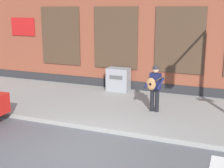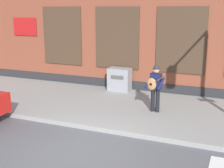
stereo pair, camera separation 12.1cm
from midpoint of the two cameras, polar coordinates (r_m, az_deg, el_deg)
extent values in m
plane|color=#56565B|center=(8.75, -5.45, -12.04)|extent=(160.00, 160.00, 0.00)
cube|color=gray|center=(11.99, 3.24, -4.36)|extent=(28.00, 4.89, 0.15)
cube|color=brown|center=(15.68, 8.98, 11.46)|extent=(28.00, 4.00, 6.45)
cube|color=#28282B|center=(14.16, 6.55, -0.77)|extent=(28.00, 0.04, 0.55)
cube|color=#473323|center=(15.52, -8.85, 8.69)|extent=(2.09, 0.06, 2.78)
cube|color=black|center=(15.51, -8.87, 8.68)|extent=(1.97, 0.03, 2.66)
cube|color=#473323|center=(14.23, 1.17, 8.41)|extent=(2.09, 0.06, 2.78)
cube|color=black|center=(14.22, 1.16, 8.40)|extent=(1.97, 0.03, 2.66)
cube|color=#473323|center=(13.45, 12.73, 7.77)|extent=(2.09, 0.06, 2.78)
cube|color=black|center=(13.44, 12.73, 7.76)|extent=(1.97, 0.03, 2.66)
cube|color=red|center=(16.73, -15.43, 10.08)|extent=(1.40, 0.04, 0.90)
cube|color=silver|center=(10.99, -19.03, -3.20)|extent=(0.07, 0.24, 0.12)
cylinder|color=black|center=(11.29, 8.63, -3.05)|extent=(0.15, 0.15, 0.82)
cylinder|color=black|center=(11.34, 7.76, -2.94)|extent=(0.15, 0.15, 0.82)
cube|color=#191E47|center=(11.15, 8.34, 0.49)|extent=(0.41, 0.28, 0.58)
sphere|color=tan|center=(11.06, 8.41, 2.51)|extent=(0.22, 0.22, 0.22)
cylinder|color=#333338|center=(11.05, 8.42, 2.82)|extent=(0.27, 0.28, 0.02)
cylinder|color=#333338|center=(11.04, 8.43, 3.07)|extent=(0.18, 0.18, 0.09)
cylinder|color=#191E47|center=(10.97, 9.25, 0.03)|extent=(0.18, 0.52, 0.39)
cylinder|color=#191E47|center=(11.17, 7.00, 0.34)|extent=(0.18, 0.52, 0.39)
ellipsoid|color=#B77F4C|center=(11.04, 7.56, -0.01)|extent=(0.38, 0.18, 0.44)
cylinder|color=black|center=(10.98, 7.42, -0.07)|extent=(0.09, 0.03, 0.09)
cylinder|color=brown|center=(10.87, 8.78, 0.72)|extent=(0.47, 0.12, 0.34)
cube|color=gray|center=(14.02, 1.64, 0.84)|extent=(1.00, 0.60, 1.03)
cube|color=#4C4C4C|center=(13.71, 1.18, 1.21)|extent=(0.60, 0.02, 0.16)
camera|label=1|loc=(0.06, -89.64, 0.09)|focal=50.00mm
camera|label=2|loc=(0.06, 90.36, -0.09)|focal=50.00mm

